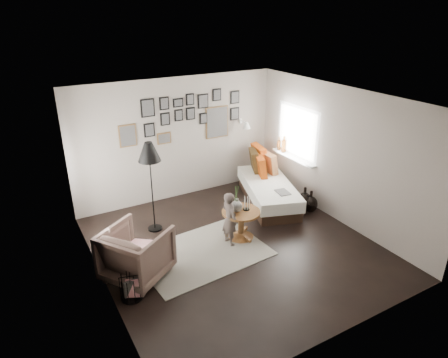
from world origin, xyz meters
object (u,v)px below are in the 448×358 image
pedestal_table (241,225)px  magazine_basket (131,287)px  armchair (136,253)px  demijohn_small (310,204)px  vase (237,204)px  floor_lamp (149,155)px  daybed (266,187)px  demijohn_large (304,201)px  child (230,219)px

pedestal_table → magazine_basket: bearing=-164.7°
armchair → demijohn_small: (3.75, 0.30, -0.24)m
vase → floor_lamp: floor_lamp is taller
daybed → demijohn_large: size_ratio=4.37×
demijohn_large → child: size_ratio=0.51×
pedestal_table → demijohn_large: size_ratio=1.35×
daybed → vase: bearing=-124.3°
pedestal_table → armchair: bearing=-175.2°
daybed → armchair: daybed is taller
magazine_basket → armchair: bearing=60.9°
vase → magazine_basket: size_ratio=1.31×
vase → child: bearing=-156.0°
vase → demijohn_small: size_ratio=1.06×
daybed → floor_lamp: bearing=-161.9°
demijohn_large → daybed: bearing=119.7°
floor_lamp → demijohn_small: bearing=-17.0°
floor_lamp → child: (0.98, -1.13, -0.99)m
demijohn_large → demijohn_small: 0.14m
floor_lamp → demijohn_large: floor_lamp is taller
armchair → daybed: bearing=-104.0°
armchair → child: bearing=-120.7°
floor_lamp → child: 1.79m
pedestal_table → floor_lamp: floor_lamp is taller
daybed → demijohn_small: size_ratio=4.80×
floor_lamp → daybed: bearing=-1.0°
armchair → magazine_basket: 0.56m
daybed → magazine_basket: bearing=-136.0°
armchair → demijohn_large: bearing=-117.5°
floor_lamp → demijohn_small: floor_lamp is taller
floor_lamp → demijohn_large: 3.32m
pedestal_table → daybed: bearing=38.9°
floor_lamp → child: bearing=-49.1°
armchair → magazine_basket: bearing=116.9°
floor_lamp → demijohn_small: size_ratio=3.73×
armchair → demijohn_small: armchair is taller
pedestal_table → armchair: 2.00m
floor_lamp → armchair: bearing=-121.0°
child → magazine_basket: bearing=101.2°
magazine_basket → child: bearing=15.6°
pedestal_table → vase: size_ratio=1.40×
demijohn_large → floor_lamp: bearing=164.8°
armchair → floor_lamp: bearing=-65.0°
floor_lamp → magazine_basket: (-0.98, -1.67, -1.30)m
pedestal_table → daybed: (1.26, 1.02, 0.06)m
demijohn_large → child: 2.02m
vase → daybed: 1.71m
vase → demijohn_large: size_ratio=0.97×
demijohn_small → vase: bearing=-176.4°
child → floor_lamp: bearing=36.5°
vase → floor_lamp: (-1.17, 1.04, 0.80)m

